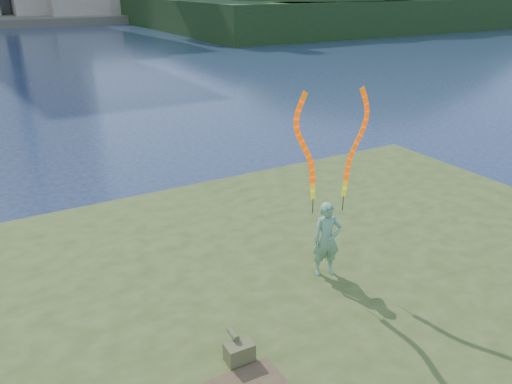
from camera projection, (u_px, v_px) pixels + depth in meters
ground at (248, 326)px, 9.44m from camera, size 320.00×320.00×0.00m
wooded_hill at (384, 20)px, 84.62m from camera, size 78.00×50.00×63.00m
woman_with_ribbons at (329, 204)px, 9.17m from camera, size 1.90×0.66×3.87m
canvas_bag at (239, 351)px, 7.40m from camera, size 0.43×0.49×0.40m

